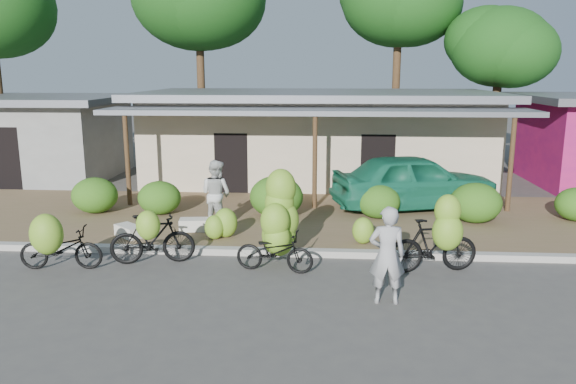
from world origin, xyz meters
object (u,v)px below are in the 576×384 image
Objects in this scene: teal_van at (415,181)px; bystander at (216,194)px; bike_left at (152,238)px; bike_right at (436,241)px; bike_far_left at (58,245)px; bike_center at (278,228)px; vendor at (387,255)px; sack_near at (197,225)px; tree_near_right at (495,45)px; sack_far at (129,231)px.

bystander is at bearing 97.17° from teal_van.
bike_left is 5.98m from bike_right.
bike_center is at bearing -87.07° from bike_far_left.
vendor is 5.85m from bystander.
teal_van is (5.42, 2.36, -0.06)m from bystander.
bike_left is 2.32m from sack_near.
bystander is (2.70, 3.19, 0.42)m from bike_far_left.
tree_near_right is 15.90m from sack_near.
sack_near is at bearing -43.50° from bike_far_left.
teal_van is (-4.39, -8.41, -4.22)m from tree_near_right.
vendor is (5.91, -3.32, 0.64)m from sack_far.
sack_far is at bearing -156.72° from sack_near.
vendor is 1.02× the size of bystander.
tree_near_right is 3.42× the size of bike_right.
tree_near_right is at bearing -112.24° from vendor.
bike_right is 5.82m from bystander.
bike_right is (5.97, -0.21, 0.12)m from bike_left.
bike_far_left is 0.85× the size of bike_center.
vendor is at bearing -111.25° from tree_near_right.
tree_near_right is 17.73m from bike_left.
sack_near is at bearing 23.28° from sack_far.
bike_center reaches higher than vendor.
bike_center reaches higher than sack_far.
tree_near_right is 3.59× the size of bike_left.
tree_near_right reaches higher than bike_right.
bike_center reaches higher than bike_far_left.
sack_near is 5.95m from vendor.
sack_far is (-11.78, -11.79, -4.90)m from tree_near_right.
bike_right is 6.08m from sack_near.
tree_near_right is at bearing -50.43° from bike_left.
bike_left reaches higher than sack_near.
teal_van is (0.34, 5.19, 0.22)m from bike_right.
bike_far_left is at bearing 95.86° from bike_left.
tree_near_right is 16.13m from bike_center.
bike_center is (4.52, 0.63, 0.27)m from bike_far_left.
teal_van is at bearing -117.53° from tree_near_right.
bike_far_left reaches higher than sack_near.
bystander is (-5.08, 2.83, 0.28)m from bike_right.
bike_center is (2.71, 0.06, 0.25)m from bike_left.
bike_right is at bearing -92.35° from bike_far_left.
bike_left is 0.95× the size of bike_right.
bike_far_left is at bearing 107.30° from bike_center.
sack_near is at bearing 54.01° from bike_right.
bike_far_left is 1.01× the size of bystander.
bike_right is 5.20m from teal_van.
bike_center is 6.09m from teal_van.
bike_far_left is 0.90× the size of bike_right.
vendor is 0.37× the size of teal_van.
bike_right is 1.91m from vendor.
teal_van is (7.40, 3.38, 0.68)m from sack_far.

